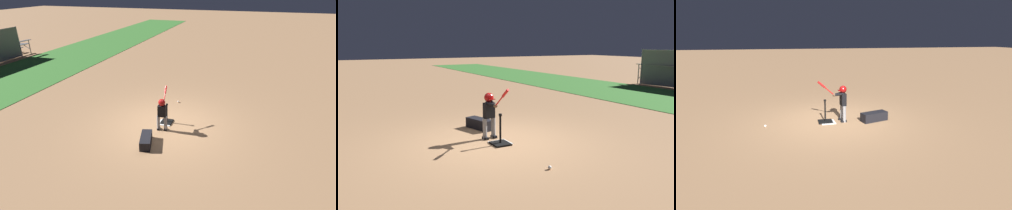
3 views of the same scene
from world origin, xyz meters
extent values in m
plane|color=#AD7F56|center=(0.00, 0.00, 0.00)|extent=(90.00, 90.00, 0.00)
cube|color=white|center=(0.15, 0.07, 0.01)|extent=(0.46, 0.46, 0.02)
cube|color=black|center=(0.23, 0.04, 0.02)|extent=(0.43, 0.39, 0.04)
cylinder|color=black|center=(0.23, 0.04, 0.36)|extent=(0.05, 0.05, 0.63)
cylinder|color=black|center=(0.23, 0.04, 0.70)|extent=(0.08, 0.08, 0.05)
cylinder|color=gray|center=(-0.35, 0.15, 0.26)|extent=(0.12, 0.12, 0.51)
cube|color=black|center=(-0.33, 0.15, 0.03)|extent=(0.19, 0.11, 0.06)
cylinder|color=gray|center=(-0.32, -0.10, 0.26)|extent=(0.12, 0.12, 0.51)
cube|color=black|center=(-0.30, -0.09, 0.03)|extent=(0.19, 0.11, 0.06)
cube|color=black|center=(-0.34, 0.02, 0.70)|extent=(0.18, 0.28, 0.38)
sphere|color=brown|center=(-0.34, 0.02, 1.00)|extent=(0.19, 0.19, 0.19)
sphere|color=maroon|center=(-0.34, 0.02, 1.01)|extent=(0.23, 0.23, 0.23)
cube|color=maroon|center=(-0.24, 0.04, 0.99)|extent=(0.14, 0.18, 0.01)
cylinder|color=black|center=(-0.20, 0.08, 0.87)|extent=(0.31, 0.13, 0.11)
cylinder|color=black|center=(-0.19, 0.00, 0.87)|extent=(0.31, 0.20, 0.11)
sphere|color=brown|center=(-0.06, 0.06, 0.86)|extent=(0.10, 0.10, 0.10)
cylinder|color=red|center=(0.18, 0.09, 1.07)|extent=(0.50, 0.10, 0.44)
cylinder|color=red|center=(0.33, 0.11, 1.20)|extent=(0.25, 0.09, 0.22)
cylinder|color=black|center=(-0.07, 0.06, 0.84)|extent=(0.05, 0.05, 0.05)
sphere|color=white|center=(2.01, 0.13, 0.04)|extent=(0.07, 0.07, 0.07)
cube|color=black|center=(-1.30, 0.21, 0.14)|extent=(0.90, 0.55, 0.28)
camera|label=1|loc=(-7.56, -2.55, 4.46)|focal=28.00mm
camera|label=2|loc=(6.64, -3.30, 2.28)|focal=35.00mm
camera|label=3|loc=(1.23, 7.71, 2.62)|focal=28.00mm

